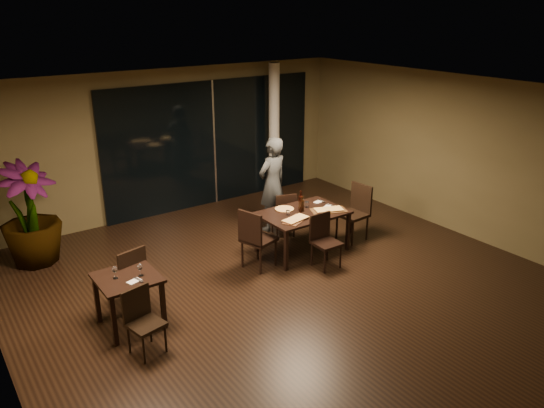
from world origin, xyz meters
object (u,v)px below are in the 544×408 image
(main_table, at_px, (303,216))
(chair_side_far, at_px, (129,275))
(chair_side_near, at_px, (142,317))
(chair_main_far, at_px, (284,212))
(diner, at_px, (272,184))
(bottle_a, at_px, (301,205))
(bottle_c, at_px, (301,201))
(side_table, at_px, (128,285))
(chair_main_left, at_px, (255,236))
(chair_main_right, at_px, (356,209))
(chair_main_near, at_px, (324,238))
(bottle_b, at_px, (302,204))
(potted_plant, at_px, (29,214))

(main_table, relative_size, chair_side_far, 1.55)
(chair_side_near, bearing_deg, chair_main_far, 15.13)
(main_table, xyz_separation_m, chair_main_far, (0.12, 0.71, -0.19))
(diner, distance_m, bottle_a, 1.12)
(bottle_a, relative_size, bottle_c, 0.75)
(main_table, bearing_deg, chair_main_far, 80.35)
(bottle_a, bearing_deg, side_table, -171.11)
(chair_side_far, xyz_separation_m, bottle_a, (3.20, 0.12, 0.34))
(chair_main_left, height_order, diner, diner)
(bottle_c, bearing_deg, chair_main_right, -11.85)
(chair_main_far, bearing_deg, chair_main_near, 101.56)
(chair_side_far, xyz_separation_m, diner, (3.38, 1.23, 0.38))
(chair_side_far, distance_m, bottle_c, 3.29)
(chair_main_near, relative_size, chair_main_left, 0.86)
(bottle_c, bearing_deg, bottle_b, -98.97)
(chair_side_far, relative_size, diner, 0.52)
(side_table, relative_size, bottle_a, 3.03)
(chair_side_far, height_order, potted_plant, potted_plant)
(chair_main_right, xyz_separation_m, bottle_a, (-1.20, 0.16, 0.29))
(side_table, bearing_deg, chair_main_right, 4.56)
(main_table, height_order, chair_side_far, chair_side_far)
(side_table, xyz_separation_m, chair_main_left, (2.33, 0.41, -0.04))
(side_table, xyz_separation_m, bottle_b, (3.42, 0.54, 0.26))
(bottle_b, bearing_deg, chair_side_near, -161.25)
(bottle_b, height_order, bottle_c, bottle_c)
(chair_side_far, bearing_deg, bottle_a, 168.78)
(potted_plant, xyz_separation_m, bottle_b, (4.04, -2.24, -0.00))
(chair_main_right, height_order, potted_plant, potted_plant)
(chair_main_left, bearing_deg, bottle_c, -96.24)
(side_table, bearing_deg, chair_side_far, 68.08)
(side_table, distance_m, bottle_c, 3.49)
(chair_side_near, relative_size, bottle_b, 3.23)
(diner, height_order, potted_plant, diner)
(main_table, height_order, chair_side_near, chair_side_near)
(potted_plant, xyz_separation_m, bottle_c, (4.05, -2.18, 0.04))
(chair_side_far, xyz_separation_m, bottle_c, (3.26, 0.19, 0.39))
(diner, relative_size, bottle_a, 7.01)
(chair_main_left, distance_m, diner, 1.76)
(side_table, distance_m, bottle_a, 3.42)
(chair_main_near, xyz_separation_m, bottle_a, (0.03, 0.67, 0.38))
(main_table, relative_size, chair_main_near, 1.65)
(chair_main_right, distance_m, chair_side_far, 4.40)
(potted_plant, distance_m, bottle_a, 4.58)
(potted_plant, height_order, bottle_c, potted_plant)
(side_table, bearing_deg, main_table, 8.37)
(chair_main_near, xyz_separation_m, bottle_b, (0.07, 0.68, 0.38))
(side_table, bearing_deg, bottle_b, 8.95)
(chair_main_left, height_order, bottle_b, chair_main_left)
(chair_main_left, bearing_deg, main_table, -101.45)
(main_table, xyz_separation_m, side_table, (-3.40, -0.50, -0.05))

